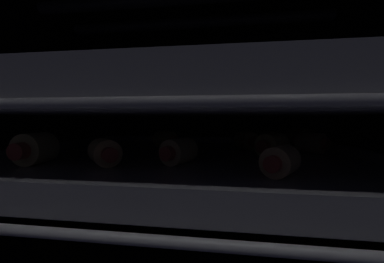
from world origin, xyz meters
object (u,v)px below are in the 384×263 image
object	(u,v)px
baking_tray_lower	(188,159)
oven_rack_lower	(188,166)
pig_in_blanket_lower_7	(270,138)
pig_in_blanket_lower_1	(272,145)
oven_rack_upper	(188,112)
pig_in_blanket_upper_2	(119,80)
pig_in_blanket_upper_5	(262,95)
pig_in_blanket_upper_0	(127,102)
pig_in_blanket_upper_4	(152,92)
pig_in_blanket_lower_9	(297,137)
pig_in_blanket_lower_5	(105,152)
pig_in_blanket_lower_6	(179,151)
pig_in_blanket_upper_3	(138,102)
pig_in_blanket_lower_2	(165,140)
pig_in_blanket_upper_1	(254,88)
pig_in_blanket_lower_0	(311,143)
pig_in_blanket_lower_4	(246,141)
baking_tray_upper	(188,105)
pig_in_blanket_lower_8	(35,149)
pig_in_blanket_lower_3	(280,161)

from	to	relation	value
baking_tray_lower	oven_rack_lower	bearing A→B (deg)	90.00
pig_in_blanket_lower_7	pig_in_blanket_lower_1	bearing A→B (deg)	-98.98
oven_rack_lower	oven_rack_upper	world-z (taller)	oven_rack_upper
pig_in_blanket_upper_2	pig_in_blanket_upper_5	world-z (taller)	pig_in_blanket_upper_5
pig_in_blanket_upper_0	pig_in_blanket_upper_4	bearing A→B (deg)	-59.10
pig_in_blanket_lower_7	pig_in_blanket_lower_9	distance (cm)	5.34
pig_in_blanket_lower_5	pig_in_blanket_lower_6	distance (cm)	7.88
pig_in_blanket_lower_5	pig_in_blanket_upper_3	distance (cm)	20.08
pig_in_blanket_lower_2	pig_in_blanket_upper_5	world-z (taller)	pig_in_blanket_upper_5
pig_in_blanket_upper_3	baking_tray_lower	bearing A→B (deg)	-44.33
pig_in_blanket_upper_0	pig_in_blanket_upper_1	bearing A→B (deg)	-41.93
pig_in_blanket_lower_0	pig_in_blanket_upper_3	size ratio (longest dim) A/B	0.94
pig_in_blanket_lower_2	pig_in_blanket_upper_3	size ratio (longest dim) A/B	1.03
baking_tray_lower	pig_in_blanket_lower_6	xyz separation A→B (cm)	(0.04, -5.97, 1.87)
pig_in_blanket_lower_2	pig_in_blanket_upper_0	xyz separation A→B (cm)	(-9.46, 6.56, 6.80)
pig_in_blanket_lower_9	oven_rack_lower	bearing A→B (deg)	-140.96
pig_in_blanket_lower_4	pig_in_blanket_lower_9	size ratio (longest dim) A/B	1.07
pig_in_blanket_lower_0	baking_tray_upper	xyz separation A→B (cm)	(-17.21, -4.89, 5.25)
pig_in_blanket_lower_4	baking_tray_upper	distance (cm)	12.18
oven_rack_lower	pig_in_blanket_lower_5	size ratio (longest dim) A/B	9.98
pig_in_blanket_lower_0	pig_in_blanket_lower_2	xyz separation A→B (cm)	(-22.19, 2.38, -0.07)
pig_in_blanket_upper_0	pig_in_blanket_upper_1	distance (cm)	29.89
oven_rack_upper	pig_in_blanket_upper_2	bearing A→B (deg)	-107.28
baking_tray_lower	pig_in_blanket_lower_4	world-z (taller)	pig_in_blanket_lower_4
pig_in_blanket_lower_1	pig_in_blanket_lower_6	world-z (taller)	pig_in_blanket_lower_1
pig_in_blanket_lower_7	pig_in_blanket_lower_8	xyz separation A→B (cm)	(-28.38, -21.86, 0.36)
oven_rack_upper	baking_tray_upper	size ratio (longest dim) A/B	1.13
baking_tray_lower	pig_in_blanket_lower_4	bearing A→B (deg)	40.58
pig_in_blanket_lower_3	pig_in_blanket_lower_9	world-z (taller)	pig_in_blanket_lower_9
pig_in_blanket_lower_5	pig_in_blanket_upper_2	size ratio (longest dim) A/B	1.00
oven_rack_upper	pig_in_blanket_upper_0	world-z (taller)	pig_in_blanket_upper_0
pig_in_blanket_lower_1	pig_in_blanket_upper_2	size ratio (longest dim) A/B	1.02
pig_in_blanket_lower_5	pig_in_blanket_lower_6	bearing A→B (deg)	13.93
oven_rack_lower	oven_rack_upper	distance (cm)	7.22
oven_rack_lower	pig_in_blanket_lower_7	distance (cm)	19.01
baking_tray_lower	pig_in_blanket_upper_4	xyz separation A→B (cm)	(-3.44, -4.54, 8.48)
pig_in_blanket_lower_0	pig_in_blanket_lower_4	xyz separation A→B (cm)	(-8.88, 2.24, -0.04)
pig_in_blanket_lower_4	pig_in_blanket_lower_3	bearing A→B (deg)	-85.71
pig_in_blanket_lower_4	pig_in_blanket_upper_4	distance (cm)	17.84
pig_in_blanket_lower_2	pig_in_blanket_upper_1	size ratio (longest dim) A/B	0.81
pig_in_blanket_lower_2	pig_in_blanket_upper_4	bearing A→B (deg)	-82.62
pig_in_blanket_lower_5	pig_in_blanket_lower_6	xyz separation A→B (cm)	(7.65, 1.90, -0.01)
pig_in_blanket_lower_3	pig_in_blanket_lower_5	world-z (taller)	pig_in_blanket_lower_5
pig_in_blanket_lower_5	pig_in_blanket_upper_5	world-z (taller)	pig_in_blanket_upper_5
pig_in_blanket_upper_4	pig_in_blanket_upper_5	distance (cm)	15.54
pig_in_blanket_upper_2	pig_in_blanket_upper_4	size ratio (longest dim) A/B	1.01
pig_in_blanket_lower_6	pig_in_blanket_lower_9	bearing A→B (deg)	48.75
oven_rack_lower	pig_in_blanket_lower_2	xyz separation A→B (cm)	(-4.97, 7.28, 2.81)
pig_in_blanket_lower_2	pig_in_blanket_lower_6	size ratio (longest dim) A/B	0.92
pig_in_blanket_lower_9	pig_in_blanket_upper_4	xyz separation A→B (cm)	(-21.69, -19.33, 6.43)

